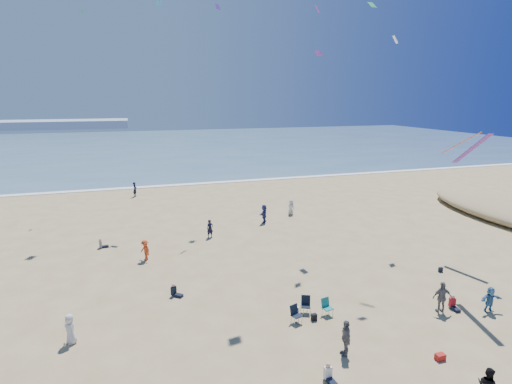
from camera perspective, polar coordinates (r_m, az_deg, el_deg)
name	(u,v)px	position (r m, az deg, el deg)	size (l,w,h in m)	color
ocean	(148,146)	(107.27, -15.14, 6.35)	(220.00, 100.00, 0.06)	#476B84
surf_line	(165,186)	(57.93, -12.90, 0.87)	(220.00, 1.20, 0.08)	white
standing_flyers	(276,264)	(28.35, 2.94, -10.29)	(24.81, 43.84, 1.89)	navy
seated_group	(265,313)	(23.36, 1.33, -16.94)	(21.37, 26.90, 0.84)	silver
chair_cluster	(310,309)	(23.80, 7.75, -16.24)	(2.73, 1.58, 1.00)	black
white_tote	(296,310)	(24.19, 5.70, -16.47)	(0.35, 0.20, 0.40)	white
black_backpack	(314,317)	(23.69, 8.29, -17.27)	(0.30, 0.22, 0.38)	black
cooler	(440,357)	(22.38, 24.82, -20.59)	(0.45, 0.30, 0.30)	#AD1C18
navy_bag	(441,270)	(32.03, 24.87, -10.03)	(0.28, 0.18, 0.34)	black
kites_aloft	(357,61)	(28.34, 14.17, 17.66)	(42.39, 43.19, 27.59)	#FA6582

